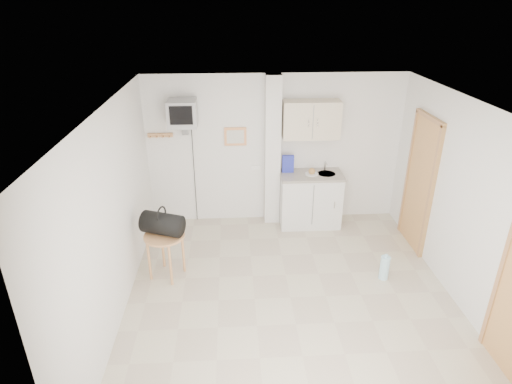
{
  "coord_description": "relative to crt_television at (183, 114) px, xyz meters",
  "views": [
    {
      "loc": [
        -0.72,
        -4.45,
        3.57
      ],
      "look_at": [
        -0.41,
        0.6,
        1.25
      ],
      "focal_mm": 30.0,
      "sensor_mm": 36.0,
      "label": 1
    }
  ],
  "objects": [
    {
      "name": "ground",
      "position": [
        1.45,
        -2.02,
        -1.94
      ],
      "size": [
        4.5,
        4.5,
        0.0
      ],
      "primitive_type": "plane",
      "color": "beige",
      "rests_on": "ground"
    },
    {
      "name": "room_envelope",
      "position": [
        1.69,
        -1.93,
        -0.4
      ],
      "size": [
        4.24,
        4.54,
        2.55
      ],
      "color": "white",
      "rests_on": "ground"
    },
    {
      "name": "kitchenette",
      "position": [
        2.02,
        -0.02,
        -1.13
      ],
      "size": [
        1.03,
        0.58,
        2.1
      ],
      "color": "silver",
      "rests_on": "ground"
    },
    {
      "name": "crt_television",
      "position": [
        0.0,
        0.0,
        0.0
      ],
      "size": [
        0.44,
        0.45,
        2.15
      ],
      "color": "slate",
      "rests_on": "ground"
    },
    {
      "name": "round_table",
      "position": [
        -0.2,
        -1.42,
        -1.38
      ],
      "size": [
        0.55,
        0.55,
        0.65
      ],
      "rotation": [
        0.0,
        0.0,
        0.35
      ],
      "color": "#C0844D",
      "rests_on": "ground"
    },
    {
      "name": "duffel_bag",
      "position": [
        -0.22,
        -1.39,
        -1.13
      ],
      "size": [
        0.62,
        0.48,
        0.41
      ],
      "rotation": [
        0.0,
        0.0,
        -0.38
      ],
      "color": "black",
      "rests_on": "round_table"
    },
    {
      "name": "water_bottle",
      "position": [
        2.79,
        -1.68,
        -1.76
      ],
      "size": [
        0.13,
        0.13,
        0.39
      ],
      "color": "#ACDFF1",
      "rests_on": "ground"
    }
  ]
}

